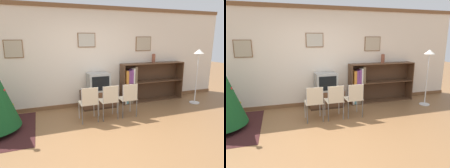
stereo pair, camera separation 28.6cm
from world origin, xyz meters
The scene contains 10 objects.
ground_plane centered at (0.00, 0.00, 0.00)m, with size 24.00×24.00×0.00m, color brown.
wall_back centered at (0.00, 2.21, 1.35)m, with size 8.81×0.11×2.70m.
tv_console centered at (0.23, 1.90, 0.24)m, with size 0.95×0.47×0.47m.
television centered at (0.23, 1.90, 0.71)m, with size 0.57×0.45×0.48m.
folding_chair_left centered at (-0.25, 1.02, 0.47)m, with size 0.40×0.40×0.82m.
folding_chair_center centered at (0.23, 1.02, 0.47)m, with size 0.40×0.40×0.82m.
folding_chair_right centered at (0.71, 1.02, 0.47)m, with size 0.40×0.40×0.82m.
bookshelf centered at (1.61, 1.98, 0.56)m, with size 1.99×0.36×1.15m.
vase centered at (1.98, 2.01, 1.28)m, with size 0.10×0.10×0.26m.
standing_lamp centered at (2.97, 1.27, 1.20)m, with size 0.28×0.28×1.56m.
Camera 1 is at (-1.24, -3.14, 1.87)m, focal length 32.00 mm.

